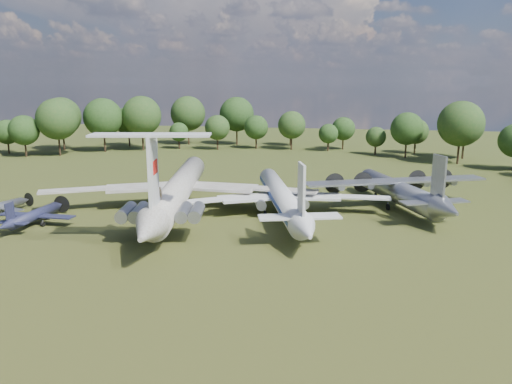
% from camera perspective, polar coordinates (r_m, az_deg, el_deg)
% --- Properties ---
extents(ground, '(300.00, 300.00, 0.00)m').
position_cam_1_polar(ground, '(77.48, -8.58, -2.77)').
color(ground, '#274115').
rests_on(ground, ground).
extents(il62_airliner, '(54.41, 64.85, 5.63)m').
position_cam_1_polar(il62_airliner, '(80.15, -8.78, -0.18)').
color(il62_airliner, silver).
rests_on(il62_airliner, ground).
extents(tu104_jet, '(45.33, 52.90, 4.51)m').
position_cam_1_polar(tu104_jet, '(76.69, 2.95, -1.06)').
color(tu104_jet, silver).
rests_on(tu104_jet, ground).
extents(an12_transport, '(41.18, 43.12, 4.48)m').
position_cam_1_polar(an12_transport, '(84.37, 15.94, -0.28)').
color(an12_transport, '#9DA0A5').
rests_on(an12_transport, ground).
extents(small_prop_west, '(11.55, 15.64, 2.27)m').
position_cam_1_polar(small_prop_west, '(78.33, -23.97, -2.70)').
color(small_prop_west, black).
rests_on(small_prop_west, ground).
extents(person_on_il62, '(0.65, 0.46, 1.66)m').
position_cam_1_polar(person_on_il62, '(64.20, -10.94, -0.12)').
color(person_on_il62, '#9A794E').
rests_on(person_on_il62, il62_airliner).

